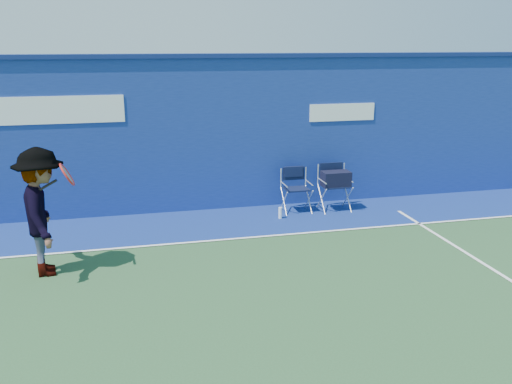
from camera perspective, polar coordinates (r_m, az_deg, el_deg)
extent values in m
plane|color=#284C2A|center=(6.41, -5.53, -15.55)|extent=(80.00, 80.00, 0.00)
cube|color=navy|center=(10.82, -9.52, 5.76)|extent=(24.00, 0.40, 3.00)
cube|color=navy|center=(10.67, -9.90, 13.93)|extent=(24.00, 0.50, 0.08)
cube|color=white|center=(11.37, 9.07, 8.29)|extent=(1.40, 0.02, 0.35)
cube|color=navy|center=(10.13, -8.71, -3.63)|extent=(24.00, 1.80, 0.01)
cube|color=white|center=(9.28, -8.24, -5.38)|extent=(24.00, 0.06, 0.01)
cube|color=black|center=(10.79, 4.29, 0.32)|extent=(0.46, 0.39, 0.03)
cube|color=silver|center=(10.95, 3.96, 1.58)|extent=(0.52, 0.02, 0.38)
cube|color=black|center=(10.93, 3.97, 1.97)|extent=(0.46, 0.02, 0.27)
cube|color=black|center=(10.92, 3.97, 2.16)|extent=(0.38, 0.06, 0.21)
cube|color=black|center=(10.97, 8.31, 0.64)|extent=(0.49, 0.41, 0.03)
cube|color=silver|center=(11.14, 7.90, 1.96)|extent=(0.56, 0.02, 0.41)
cube|color=black|center=(11.12, 7.92, 2.37)|extent=(0.49, 0.03, 0.28)
cube|color=black|center=(10.91, 8.40, 1.37)|extent=(0.56, 0.32, 0.30)
cylinder|color=white|center=(10.45, 2.57, -2.22)|extent=(0.07, 0.07, 0.23)
imported|color=#EA4738|center=(8.36, -21.57, -1.99)|extent=(0.87, 1.31, 1.88)
torus|color=red|center=(8.05, -19.27, 1.75)|extent=(0.23, 0.39, 0.34)
cylinder|color=gray|center=(8.05, -19.27, 1.75)|extent=(0.18, 0.32, 0.28)
cylinder|color=black|center=(8.15, -21.24, 0.57)|extent=(0.32, 0.06, 0.19)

